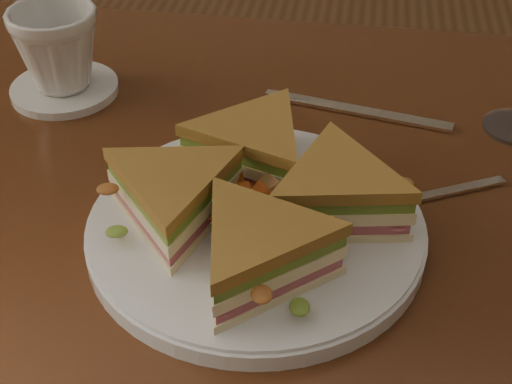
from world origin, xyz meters
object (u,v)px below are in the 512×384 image
Objects in this scene: knife at (350,110)px; coffee_cup at (57,49)px; sandwich_wedges at (256,197)px; plate at (256,229)px; spoon at (376,206)px; table at (302,280)px; saucer at (65,89)px.

coffee_cup is at bearing -167.22° from knife.
plate is at bearing 0.00° from sandwich_wedges.
coffee_cup is (-0.26, 0.21, 0.05)m from plate.
sandwich_wedges reaches higher than spoon.
table is 11.98× the size of coffee_cup.
spoon is at bearing -68.02° from knife.
coffee_cup is at bearing 129.37° from spoon.
plate is at bearing -18.93° from coffee_cup.
table is 0.12m from plate.
saucer is at bearing 129.37° from spoon.
sandwich_wedges is at bearing 180.00° from plate.
table is at bearing 49.82° from sandwich_wedges.
saucer is at bearing 0.00° from coffee_cup.
sandwich_wedges reaches higher than saucer.
plate is 0.34m from coffee_cup.
sandwich_wedges is 0.12m from spoon.
knife is at bearing 22.08° from coffee_cup.
knife is (0.03, 0.17, 0.10)m from table.
table is at bearing -89.31° from knife.
knife is (-0.03, 0.17, -0.00)m from spoon.
sandwich_wedges is 1.42× the size of knife.
plate is at bearing -130.18° from table.
knife is at bearing 71.79° from plate.
plate is 1.41× the size of knife.
coffee_cup is (-0.30, 0.17, 0.16)m from table.
sandwich_wedges reaches higher than table.
spoon is at bearing -23.83° from saucer.
table is 0.36m from saucer.
coffee_cup reaches higher than sandwich_wedges.
spoon is 0.40m from saucer.
coffee_cup is at bearing 151.15° from table.
saucer is 1.24× the size of coffee_cup.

